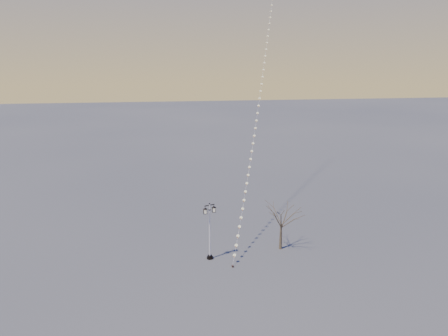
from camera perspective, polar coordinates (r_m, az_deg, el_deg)
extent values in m
plane|color=#4B4D4C|center=(37.42, -1.31, -11.84)|extent=(300.00, 300.00, 0.00)
cylinder|color=black|center=(37.63, -1.84, -11.56)|extent=(0.54, 0.54, 0.16)
cylinder|color=black|center=(37.57, -1.84, -11.36)|extent=(0.39, 0.39, 0.14)
cylinder|color=silver|center=(36.64, -1.87, -8.02)|extent=(0.13, 0.13, 4.57)
cylinder|color=black|center=(36.02, -1.89, -5.44)|extent=(0.19, 0.19, 0.06)
cube|color=black|center=(35.90, -1.89, -4.85)|extent=(0.88, 0.40, 0.06)
sphere|color=black|center=(35.86, -1.89, -4.67)|extent=(0.14, 0.14, 0.14)
pyramid|color=black|center=(35.76, -2.46, -5.18)|extent=(0.43, 0.43, 0.14)
cube|color=beige|center=(35.86, -2.46, -5.63)|extent=(0.25, 0.25, 0.33)
cube|color=black|center=(35.92, -2.45, -5.91)|extent=(0.29, 0.29, 0.04)
pyramid|color=black|center=(36.14, -1.32, -4.96)|extent=(0.43, 0.43, 0.14)
cube|color=beige|center=(36.24, -1.32, -5.41)|extent=(0.25, 0.25, 0.33)
cube|color=black|center=(36.30, -1.32, -5.69)|extent=(0.29, 0.29, 0.04)
cone|color=#4D412D|center=(39.33, 7.38, -8.79)|extent=(0.27, 0.27, 2.33)
cylinder|color=black|center=(36.19, 1.14, -12.62)|extent=(0.17, 0.17, 0.17)
cylinder|color=black|center=(36.18, 1.14, -12.59)|extent=(0.03, 0.03, 0.22)
cone|color=orange|center=(48.17, 4.55, 10.11)|extent=(0.07, 0.07, 0.24)
cylinder|color=white|center=(36.00, 1.14, -12.01)|extent=(0.01, 0.01, 0.69)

